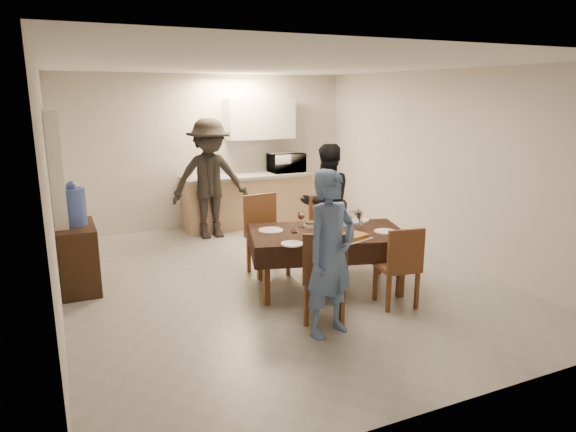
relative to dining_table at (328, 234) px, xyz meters
name	(u,v)px	position (x,y,z in m)	size (l,w,h in m)	color
floor	(278,279)	(-0.41, 0.52, -0.67)	(5.00, 6.00, 0.02)	#9E9E9A
ceiling	(277,65)	(-0.41, 0.52, 1.93)	(5.00, 6.00, 0.02)	white
wall_back	(208,152)	(-0.41, 3.52, 0.63)	(5.00, 0.02, 2.60)	silver
wall_front	(452,241)	(-0.41, -2.48, 0.63)	(5.00, 0.02, 2.60)	silver
wall_left	(50,194)	(-2.91, 0.52, 0.63)	(0.02, 6.00, 2.60)	silver
wall_right	(441,165)	(2.09, 0.52, 0.63)	(0.02, 6.00, 2.60)	silver
stub_partition	(58,196)	(-2.83, 1.72, 0.38)	(0.15, 1.40, 2.10)	silver
kitchen_base_cabinet	(248,202)	(0.19, 3.20, -0.24)	(2.20, 0.60, 0.86)	tan
kitchen_worktop	(248,176)	(0.19, 3.20, 0.22)	(2.24, 0.64, 0.05)	#9F9F9B
upper_cabinet	(260,119)	(0.49, 3.34, 1.18)	(1.20, 0.34, 0.70)	white
dining_table	(328,234)	(0.00, 0.00, 0.00)	(2.02, 1.51, 0.70)	black
chair_near_left	(329,267)	(-0.45, -0.84, -0.08)	(0.59, 0.62, 0.52)	brown
chair_near_right	(402,259)	(0.45, -0.84, -0.11)	(0.48, 0.48, 0.49)	brown
chair_far_left	(271,229)	(-0.45, 0.65, -0.05)	(0.51, 0.51, 0.55)	brown
chair_far_right	(333,225)	(0.45, 0.66, -0.10)	(0.43, 0.43, 0.51)	brown
console	(78,257)	(-2.69, 1.21, -0.28)	(0.43, 0.85, 0.79)	#311E10
water_jug	(73,207)	(-2.69, 1.21, 0.34)	(0.29, 0.29, 0.44)	#4664C5
wine_bottle	(322,217)	(-0.05, 0.05, 0.20)	(0.08, 0.08, 0.34)	black
water_pitcher	(356,220)	(0.35, -0.05, 0.14)	(0.14, 0.14, 0.22)	white
savoury_tart	(352,237)	(0.10, -0.38, 0.06)	(0.39, 0.29, 0.05)	#B27334
salad_bowl	(342,223)	(0.30, 0.18, 0.07)	(0.17, 0.17, 0.07)	white
mushroom_dish	(313,225)	(-0.05, 0.28, 0.05)	(0.22, 0.22, 0.04)	white
wine_glass_a	(295,234)	(-0.55, -0.25, 0.13)	(0.08, 0.08, 0.19)	white
wine_glass_b	(357,215)	(0.55, 0.25, 0.13)	(0.08, 0.08, 0.19)	white
wine_glass_c	(301,219)	(-0.20, 0.30, 0.14)	(0.09, 0.09, 0.21)	white
plate_near_left	(292,244)	(-0.60, -0.30, 0.04)	(0.24, 0.24, 0.01)	white
plate_near_right	(385,232)	(0.60, -0.30, 0.04)	(0.26, 0.26, 0.01)	white
plate_far_left	(271,230)	(-0.60, 0.30, 0.04)	(0.29, 0.29, 0.02)	white
plate_far_right	(358,220)	(0.60, 0.30, 0.04)	(0.29, 0.29, 0.02)	white
microwave	(286,163)	(0.92, 3.20, 0.41)	(0.60, 0.41, 0.33)	white
person_near	(331,254)	(-0.55, -1.05, 0.14)	(0.59, 0.39, 1.61)	#516DA1
person_far	(326,202)	(0.55, 1.05, 0.14)	(0.79, 0.61, 1.62)	black
person_kitchen	(210,179)	(-0.61, 2.75, 0.28)	(1.23, 0.71, 1.91)	black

